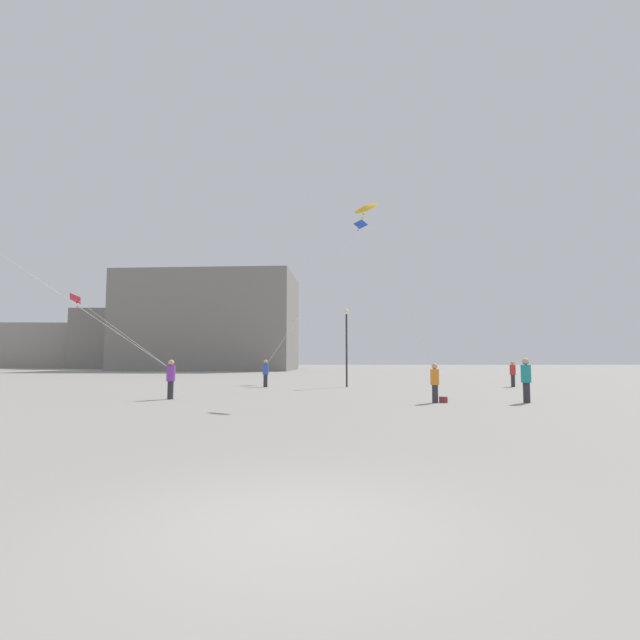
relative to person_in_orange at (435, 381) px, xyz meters
The scene contains 14 objects.
ground_plane 14.83m from the person_in_orange, 108.38° to the right, with size 300.00×300.00×0.00m, color gray.
person_in_orange is the anchor object (origin of this frame).
person_in_blue 13.48m from the person_in_orange, 127.55° to the left, with size 0.37×0.37×1.72m.
person_in_red 13.39m from the person_in_orange, 56.40° to the left, with size 0.35×0.35×1.62m.
person_in_teal 3.66m from the person_in_orange, ahead, with size 0.39×0.39×1.77m.
person_in_purple 11.26m from the person_in_orange, behind, with size 0.37×0.37×1.71m.
kite_amber_diamond 8.47m from the person_in_orange, 140.48° to the left, with size 3.32×2.86×7.80m.
kite_cobalt_delta 24.30m from the person_in_orange, 94.84° to the left, with size 7.33×11.24×12.55m.
kite_crimson_delta 20.56m from the person_in_orange, 157.86° to the left, with size 8.27×6.72×4.20m.
building_left_hall 98.50m from the person_in_orange, 127.31° to the left, with size 22.83×13.13×8.97m.
building_centre_hall 85.79m from the person_in_orange, 119.11° to the left, with size 21.28×16.96×11.22m.
building_right_hall 62.88m from the person_in_orange, 112.25° to the left, with size 28.10×17.05×15.52m.
lamppost_east 11.54m from the person_in_orange, 106.02° to the left, with size 0.36×0.36×4.95m.
handbag_beside_flyer 0.82m from the person_in_orange, 15.95° to the left, with size 0.32×0.14×0.24m, color maroon.
Camera 1 is at (0.42, -5.02, 1.72)m, focal length 26.50 mm.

